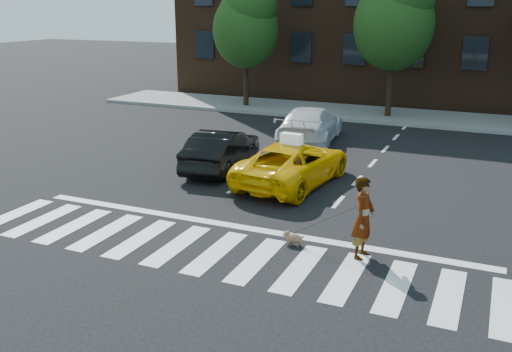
# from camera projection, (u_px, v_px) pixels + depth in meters

# --- Properties ---
(ground) EXTENTS (120.00, 120.00, 0.00)m
(ground) POSITION_uv_depth(u_px,v_px,m) (216.00, 253.00, 12.77)
(ground) COLOR black
(ground) RESTS_ON ground
(crosswalk) EXTENTS (13.00, 2.40, 0.01)m
(crosswalk) POSITION_uv_depth(u_px,v_px,m) (216.00, 253.00, 12.76)
(crosswalk) COLOR silver
(crosswalk) RESTS_ON ground
(stop_line) EXTENTS (12.00, 0.30, 0.01)m
(stop_line) POSITION_uv_depth(u_px,v_px,m) (245.00, 228.00, 14.17)
(stop_line) COLOR silver
(stop_line) RESTS_ON ground
(sidewalk_far) EXTENTS (30.00, 4.00, 0.15)m
(sidewalk_far) POSITION_uv_depth(u_px,v_px,m) (379.00, 115.00, 28.09)
(sidewalk_far) COLOR slate
(sidewalk_far) RESTS_ON ground
(tree_left) EXTENTS (3.39, 3.38, 6.50)m
(tree_left) POSITION_uv_depth(u_px,v_px,m) (246.00, 22.00, 29.04)
(tree_left) COLOR black
(tree_left) RESTS_ON ground
(tree_mid) EXTENTS (3.69, 3.69, 7.10)m
(tree_mid) POSITION_uv_depth(u_px,v_px,m) (395.00, 14.00, 26.05)
(tree_mid) COLOR black
(tree_mid) RESTS_ON ground
(taxi) EXTENTS (2.68, 4.92, 1.31)m
(taxi) POSITION_uv_depth(u_px,v_px,m) (293.00, 163.00, 17.46)
(taxi) COLOR #EFB305
(taxi) RESTS_ON ground
(black_sedan) EXTENTS (1.82, 4.17, 1.33)m
(black_sedan) POSITION_uv_depth(u_px,v_px,m) (221.00, 150.00, 19.03)
(black_sedan) COLOR black
(black_sedan) RESTS_ON ground
(white_suv) EXTENTS (2.61, 5.17, 1.44)m
(white_suv) POSITION_uv_depth(u_px,v_px,m) (310.00, 125.00, 22.59)
(white_suv) COLOR silver
(white_suv) RESTS_ON ground
(woman) EXTENTS (0.52, 0.72, 1.83)m
(woman) POSITION_uv_depth(u_px,v_px,m) (364.00, 218.00, 12.30)
(woman) COLOR #999999
(woman) RESTS_ON ground
(dog) EXTENTS (0.55, 0.25, 0.31)m
(dog) POSITION_uv_depth(u_px,v_px,m) (293.00, 238.00, 13.13)
(dog) COLOR olive
(dog) RESTS_ON ground
(taxi_sign) EXTENTS (0.68, 0.35, 0.32)m
(taxi_sign) POSITION_uv_depth(u_px,v_px,m) (291.00, 139.00, 17.05)
(taxi_sign) COLOR white
(taxi_sign) RESTS_ON taxi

